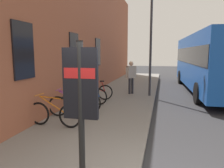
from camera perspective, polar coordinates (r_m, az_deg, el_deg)
The scene contains 12 objects.
ground at distance 9.59m, azimuth 17.10°, elevation -6.15°, with size 60.00×60.00×0.00m, color #2D2D30.
sidewalk_pavement at distance 11.70m, azimuth 2.94°, elevation -2.91°, with size 24.00×3.50×0.12m, color gray.
station_facade at distance 13.03m, azimuth -5.28°, elevation 14.33°, with size 22.00×0.65×7.42m.
bicycle_under_window at distance 6.72m, azimuth -15.23°, elevation -7.75°, with size 0.48×1.77×0.97m.
bicycle_end_of_row at distance 7.57m, azimuth -10.56°, elevation -5.79°, with size 0.48×1.77×0.97m.
bicycle_by_door at distance 8.39m, azimuth -8.06°, elevation -4.34°, with size 0.64×1.72×0.97m.
bicycle_mid_rack at distance 9.33m, azimuth -6.42°, elevation -3.02°, with size 0.48×1.77×0.97m.
bicycle_beside_lamp at distance 10.10m, azimuth -4.78°, elevation -2.12°, with size 0.63×1.72×0.97m.
transit_info_sign at distance 3.30m, azimuth -8.39°, elevation -2.52°, with size 0.10×0.55×2.40m.
city_bus at distance 13.95m, azimuth 24.62°, elevation 5.86°, with size 10.60×2.99×3.35m.
pedestrian_crossing_street at distance 11.59m, azimuth 5.15°, elevation 2.66°, with size 0.52×0.55×1.77m.
street_lamp at distance 11.19m, azimuth 10.45°, elevation 14.04°, with size 0.28×0.28×5.73m.
Camera 1 is at (-3.28, -0.35, 2.34)m, focal length 34.06 mm.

